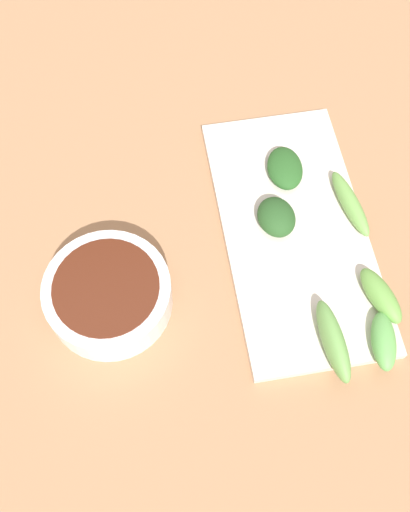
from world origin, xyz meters
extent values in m
cube|color=#A57853|center=(0.00, 0.00, 0.01)|extent=(2.10, 2.10, 0.02)
cylinder|color=white|center=(-0.15, -0.03, 0.04)|extent=(0.14, 0.14, 0.04)
cylinder|color=#512111|center=(-0.15, -0.03, 0.05)|extent=(0.12, 0.12, 0.03)
cube|color=silver|center=(0.07, 0.02, 0.03)|extent=(0.17, 0.34, 0.01)
ellipsoid|color=#6AA547|center=(0.15, -0.08, 0.04)|extent=(0.05, 0.08, 0.02)
ellipsoid|color=#72AC50|center=(0.15, 0.04, 0.04)|extent=(0.04, 0.10, 0.02)
ellipsoid|color=#6BA550|center=(0.08, -0.13, 0.05)|extent=(0.03, 0.10, 0.03)
ellipsoid|color=#62AD53|center=(0.13, -0.14, 0.04)|extent=(0.04, 0.07, 0.02)
ellipsoid|color=#275123|center=(0.05, 0.03, 0.05)|extent=(0.05, 0.06, 0.03)
ellipsoid|color=#285A24|center=(0.08, 0.10, 0.04)|extent=(0.05, 0.07, 0.02)
camera|label=1|loc=(-0.09, -0.30, 0.65)|focal=41.30mm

